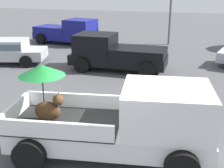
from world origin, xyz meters
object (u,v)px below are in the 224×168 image
at_px(pickup_truck_main, 126,121).
at_px(pickup_truck_red, 114,53).
at_px(pickup_truck_far, 69,32).
at_px(parked_sedan_far, 6,50).

relative_size(pickup_truck_main, pickup_truck_red, 1.09).
relative_size(pickup_truck_far, parked_sedan_far, 1.09).
bearing_deg(pickup_truck_red, parked_sedan_far, 4.45).
relative_size(pickup_truck_main, pickup_truck_far, 1.04).
xyz_separation_m(pickup_truck_main, pickup_truck_far, (-7.40, 13.31, -0.09)).
height_order(pickup_truck_main, pickup_truck_far, pickup_truck_main).
xyz_separation_m(pickup_truck_main, pickup_truck_red, (-2.41, 7.63, -0.09)).
bearing_deg(pickup_truck_far, pickup_truck_main, -51.21).
height_order(pickup_truck_red, pickup_truck_far, same).
bearing_deg(pickup_truck_red, pickup_truck_main, 108.21).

